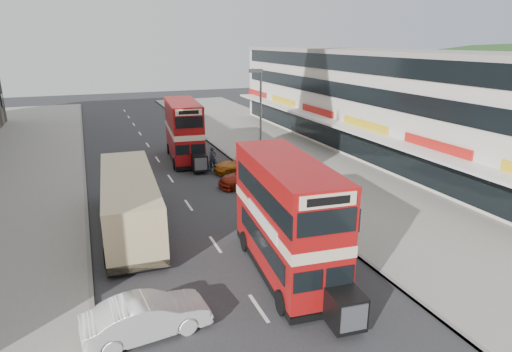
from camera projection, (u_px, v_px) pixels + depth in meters
name	position (u px, v px, depth m)	size (l,w,h in m)	color
ground	(280.00, 339.00, 15.27)	(160.00, 160.00, 0.00)	#28282B
road_surface	(171.00, 179.00, 33.02)	(12.00, 90.00, 0.01)	#28282B
pavement_right	(310.00, 162.00, 37.21)	(12.00, 90.00, 0.15)	gray
kerb_left	(85.00, 187.00, 30.85)	(0.20, 90.00, 0.16)	gray
kerb_right	(246.00, 169.00, 35.14)	(0.20, 90.00, 0.16)	gray
commercial_row	(377.00, 101.00, 40.39)	(9.90, 46.20, 9.30)	beige
street_lamp	(260.00, 115.00, 32.10)	(1.00, 0.20, 8.12)	slate
bus_main	(287.00, 218.00, 18.91)	(3.29, 9.42, 5.08)	black
bus_second	(184.00, 131.00, 37.48)	(3.23, 9.21, 4.97)	black
coach	(130.00, 200.00, 23.73)	(3.33, 11.04, 2.89)	black
car_left_front	(147.00, 317.00, 15.33)	(1.55, 4.46, 1.47)	white
car_right_a	(251.00, 176.00, 31.26)	(1.95, 4.79, 1.39)	maroon
car_right_b	(242.00, 165.00, 34.37)	(2.05, 4.46, 1.24)	#C36713
pedestrian_near	(286.00, 172.00, 31.23)	(0.65, 0.44, 1.76)	gray
cyclist	(213.00, 164.00, 34.46)	(0.82, 1.93, 2.03)	gray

